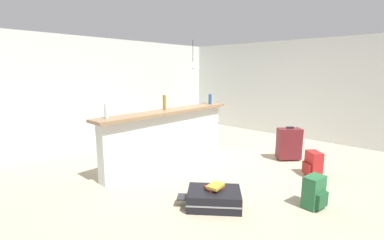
{
  "coord_description": "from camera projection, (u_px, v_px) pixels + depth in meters",
  "views": [
    {
      "loc": [
        -3.99,
        -3.09,
        1.75
      ],
      "look_at": [
        -0.13,
        0.44,
        0.79
      ],
      "focal_mm": 25.59,
      "sensor_mm": 36.0,
      "label": 1
    }
  ],
  "objects": [
    {
      "name": "ground_plane",
      "position": [
        213.0,
        163.0,
        5.27
      ],
      "size": [
        13.0,
        13.0,
        0.05
      ],
      "primitive_type": "cube",
      "color": "#BCAD8E"
    },
    {
      "name": "wall_back",
      "position": [
        121.0,
        90.0,
        7.07
      ],
      "size": [
        6.6,
        0.1,
        2.5
      ],
      "primitive_type": "cube",
      "color": "silver",
      "rests_on": "ground_plane"
    },
    {
      "name": "wall_right",
      "position": [
        275.0,
        88.0,
        7.45
      ],
      "size": [
        0.1,
        6.0,
        2.5
      ],
      "primitive_type": "cube",
      "color": "silver",
      "rests_on": "ground_plane"
    },
    {
      "name": "partition_half_wall",
      "position": [
        169.0,
        138.0,
        5.12
      ],
      "size": [
        2.8,
        0.2,
        0.97
      ],
      "primitive_type": "cube",
      "color": "silver",
      "rests_on": "ground_plane"
    },
    {
      "name": "bar_countertop",
      "position": [
        168.0,
        111.0,
        5.03
      ],
      "size": [
        2.96,
        0.4,
        0.05
      ],
      "primitive_type": "cube",
      "color": "#93704C",
      "rests_on": "partition_half_wall"
    },
    {
      "name": "bottle_clear",
      "position": [
        106.0,
        111.0,
        4.14
      ],
      "size": [
        0.07,
        0.07,
        0.22
      ],
      "primitive_type": "cylinder",
      "color": "silver",
      "rests_on": "bar_countertop"
    },
    {
      "name": "bottle_amber",
      "position": [
        164.0,
        102.0,
        5.05
      ],
      "size": [
        0.06,
        0.06,
        0.27
      ],
      "primitive_type": "cylinder",
      "color": "#9E661E",
      "rests_on": "bar_countertop"
    },
    {
      "name": "bottle_blue",
      "position": [
        210.0,
        99.0,
        5.88
      ],
      "size": [
        0.07,
        0.07,
        0.21
      ],
      "primitive_type": "cylinder",
      "color": "#284C89",
      "rests_on": "bar_countertop"
    },
    {
      "name": "dining_table",
      "position": [
        193.0,
        112.0,
        7.2
      ],
      "size": [
        1.1,
        0.8,
        0.74
      ],
      "color": "#332319",
      "rests_on": "ground_plane"
    },
    {
      "name": "dining_chair_near_partition",
      "position": [
        205.0,
        120.0,
        6.8
      ],
      "size": [
        0.47,
        0.47,
        0.93
      ],
      "color": "black",
      "rests_on": "ground_plane"
    },
    {
      "name": "pendant_lamp",
      "position": [
        193.0,
        65.0,
        7.0
      ],
      "size": [
        0.34,
        0.34,
        0.73
      ],
      "color": "black"
    },
    {
      "name": "suitcase_flat_black",
      "position": [
        214.0,
        198.0,
        3.55
      ],
      "size": [
        0.81,
        0.86,
        0.22
      ],
      "color": "black",
      "rests_on": "ground_plane"
    },
    {
      "name": "suitcase_upright_maroon",
      "position": [
        289.0,
        144.0,
        5.35
      ],
      "size": [
        0.49,
        0.48,
        0.67
      ],
      "color": "maroon",
      "rests_on": "ground_plane"
    },
    {
      "name": "backpack_red",
      "position": [
        313.0,
        164.0,
        4.55
      ],
      "size": [
        0.34,
        0.34,
        0.42
      ],
      "color": "red",
      "rests_on": "ground_plane"
    },
    {
      "name": "backpack_green",
      "position": [
        314.0,
        193.0,
        3.5
      ],
      "size": [
        0.31,
        0.28,
        0.42
      ],
      "color": "#286B3D",
      "rests_on": "ground_plane"
    },
    {
      "name": "book_stack",
      "position": [
        215.0,
        187.0,
        3.56
      ],
      "size": [
        0.26,
        0.24,
        0.07
      ],
      "color": "#AD2D2D",
      "rests_on": "suitcase_flat_black"
    }
  ]
}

